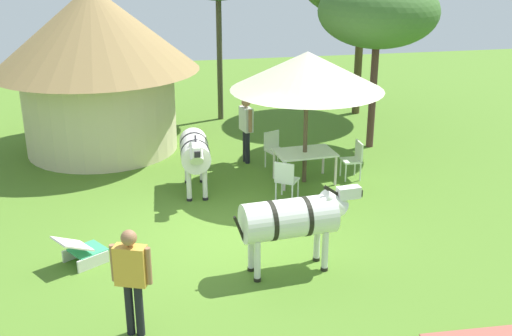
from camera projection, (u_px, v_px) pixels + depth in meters
ground_plane at (225, 233)px, 12.11m from camera, size 36.00×36.00×0.00m
thatched_hut at (96, 58)px, 16.07m from camera, size 5.31×5.31×4.29m
shade_umbrella at (307, 71)px, 13.75m from camera, size 3.44×3.44×3.06m
patio_dining_table at (305, 155)px, 14.43m from camera, size 1.42×0.99×0.74m
patio_chair_west_end at (286, 178)px, 13.44m from camera, size 0.60×0.60×0.90m
patio_chair_east_end at (354, 157)px, 14.70m from camera, size 0.42×0.44×0.90m
patio_chair_near_lawn at (274, 147)px, 15.42m from camera, size 0.57×0.56×0.90m
guest_beside_umbrella at (246, 124)px, 15.57m from camera, size 0.30×0.59×1.69m
standing_watcher at (132, 273)px, 8.70m from camera, size 0.56×0.36×1.67m
striped_lounge_chair at (82, 250)px, 10.92m from camera, size 0.97×0.89×0.59m
zebra_nearest_camera at (195, 152)px, 13.74m from camera, size 0.71×2.09×1.49m
zebra_by_umbrella at (292, 219)px, 10.45m from camera, size 2.28×0.82×1.51m
acacia_tree_right_background at (378, 12)px, 15.87m from camera, size 3.09×3.09×4.54m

